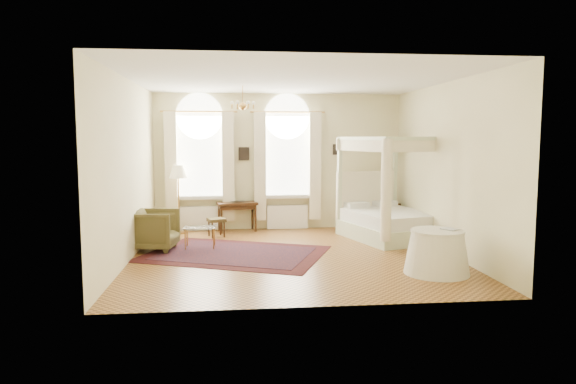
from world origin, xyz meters
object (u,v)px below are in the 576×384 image
(floor_lamp, at_px, (178,175))
(writing_desk, at_px, (237,206))
(coffee_table, at_px, (200,229))
(canopy_bed, at_px, (391,216))
(side_table, at_px, (437,252))
(nightstand, at_px, (388,216))
(armchair, at_px, (154,230))
(stool, at_px, (216,221))

(floor_lamp, bearing_deg, writing_desk, 4.71)
(coffee_table, bearing_deg, canopy_bed, 7.24)
(coffee_table, distance_m, side_table, 4.67)
(writing_desk, distance_m, side_table, 5.34)
(side_table, bearing_deg, nightstand, 83.47)
(canopy_bed, relative_size, armchair, 2.76)
(writing_desk, bearing_deg, coffee_table, -112.57)
(nightstand, distance_m, coffee_table, 4.85)
(nightstand, distance_m, writing_desk, 3.74)
(armchair, bearing_deg, stool, -35.54)
(nightstand, relative_size, armchair, 0.70)
(nightstand, relative_size, floor_lamp, 0.39)
(armchair, bearing_deg, writing_desk, -33.44)
(coffee_table, xyz_separation_m, side_table, (4.01, -2.41, -0.04))
(nightstand, bearing_deg, side_table, -96.53)
(canopy_bed, bearing_deg, coffee_table, -172.76)
(coffee_table, relative_size, floor_lamp, 0.41)
(coffee_table, bearing_deg, floor_lamp, 109.11)
(writing_desk, xyz_separation_m, coffee_table, (-0.76, -1.83, -0.20))
(armchair, distance_m, floor_lamp, 2.07)
(nightstand, relative_size, writing_desk, 0.63)
(canopy_bed, distance_m, coffee_table, 4.17)
(stool, distance_m, floor_lamp, 1.45)
(writing_desk, bearing_deg, canopy_bed, -21.20)
(nightstand, bearing_deg, writing_desk, 180.00)
(stool, bearing_deg, side_table, -44.06)
(stool, bearing_deg, nightstand, 8.70)
(stool, xyz_separation_m, coffee_table, (-0.29, -1.19, 0.04))
(nightstand, bearing_deg, coffee_table, -157.79)
(nightstand, relative_size, side_table, 0.59)
(armchair, bearing_deg, coffee_table, -77.01)
(canopy_bed, bearing_deg, side_table, -92.52)
(writing_desk, height_order, coffee_table, writing_desk)
(writing_desk, bearing_deg, nightstand, 0.00)
(armchair, distance_m, coffee_table, 0.91)
(canopy_bed, height_order, armchair, canopy_bed)
(canopy_bed, distance_m, writing_desk, 3.62)
(coffee_table, relative_size, side_table, 0.61)
(nightstand, xyz_separation_m, side_table, (-0.49, -4.24, 0.04))
(canopy_bed, bearing_deg, armchair, -173.06)
(stool, bearing_deg, canopy_bed, -9.81)
(nightstand, height_order, armchair, armchair)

